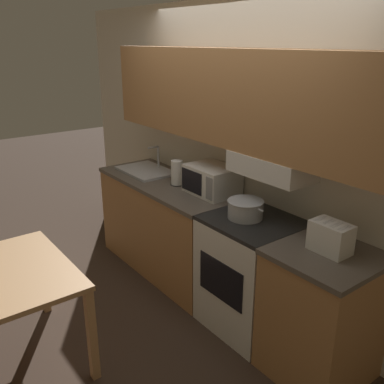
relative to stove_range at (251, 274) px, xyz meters
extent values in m
plane|color=#3D2D23|center=(-0.50, 0.32, -0.47)|extent=(16.00, 16.00, 0.00)
cube|color=silver|center=(-0.50, 0.34, 0.81)|extent=(5.36, 0.05, 2.55)
cube|color=#B27A47|center=(-0.50, 0.16, 1.32)|extent=(2.96, 0.32, 0.75)
cube|color=white|center=(0.00, 0.16, 0.87)|extent=(0.65, 0.34, 0.16)
cube|color=#B27A47|center=(-1.17, 0.00, -0.02)|extent=(1.62, 0.64, 0.90)
cube|color=brown|center=(-1.17, 0.00, 0.45)|extent=(1.64, 0.66, 0.04)
cube|color=#B27A47|center=(0.67, 0.00, -0.02)|extent=(0.63, 0.64, 0.90)
cube|color=brown|center=(0.67, 0.00, 0.45)|extent=(0.65, 0.66, 0.04)
cube|color=white|center=(0.00, 0.00, -0.02)|extent=(0.68, 0.64, 0.90)
cube|color=black|center=(0.00, 0.00, 0.45)|extent=(0.68, 0.64, 0.03)
cube|color=black|center=(0.00, -0.32, 0.05)|extent=(0.48, 0.01, 0.32)
cylinder|color=black|center=(-0.15, -0.13, 0.46)|extent=(0.10, 0.10, 0.01)
cylinder|color=black|center=(0.15, -0.13, 0.46)|extent=(0.10, 0.10, 0.01)
cylinder|color=black|center=(-0.15, 0.13, 0.46)|extent=(0.10, 0.10, 0.01)
cylinder|color=black|center=(0.15, 0.13, 0.46)|extent=(0.10, 0.10, 0.01)
cylinder|color=#B7BABF|center=(-0.07, -0.02, 0.54)|extent=(0.27, 0.27, 0.14)
torus|color=#B7BABF|center=(-0.07, -0.02, 0.60)|extent=(0.28, 0.28, 0.01)
cylinder|color=#B7BABF|center=(-0.22, -0.02, 0.58)|extent=(0.05, 0.01, 0.01)
cylinder|color=#B7BABF|center=(0.08, -0.02, 0.58)|extent=(0.05, 0.01, 0.01)
cube|color=white|center=(-0.65, 0.13, 0.59)|extent=(0.45, 0.34, 0.25)
cube|color=black|center=(-0.72, -0.04, 0.59)|extent=(0.28, 0.01, 0.19)
cube|color=gray|center=(-0.48, -0.04, 0.59)|extent=(0.08, 0.01, 0.19)
cube|color=white|center=(0.66, 0.02, 0.57)|extent=(0.25, 0.17, 0.20)
cube|color=black|center=(0.53, 0.02, 0.60)|extent=(0.01, 0.02, 0.02)
cube|color=black|center=(0.57, 0.02, 0.66)|extent=(0.04, 0.12, 0.01)
cube|color=black|center=(0.63, 0.02, 0.66)|extent=(0.04, 0.12, 0.01)
cube|color=black|center=(0.69, 0.02, 0.66)|extent=(0.04, 0.12, 0.01)
cube|color=black|center=(0.75, 0.02, 0.66)|extent=(0.04, 0.12, 0.01)
cube|color=#B7BABF|center=(-1.56, 0.00, 0.48)|extent=(0.60, 0.41, 0.02)
cube|color=#4C4F54|center=(-1.56, -0.02, 0.48)|extent=(0.51, 0.31, 0.01)
cylinder|color=#B7BABF|center=(-1.56, 0.16, 0.60)|extent=(0.02, 0.02, 0.22)
cylinder|color=#B7BABF|center=(-1.56, 0.10, 0.71)|extent=(0.02, 0.12, 0.02)
cylinder|color=black|center=(-1.03, 0.02, 0.47)|extent=(0.12, 0.12, 0.01)
cylinder|color=white|center=(-1.03, 0.02, 0.59)|extent=(0.11, 0.11, 0.23)
cube|color=tan|center=(-0.69, -1.61, 0.25)|extent=(1.05, 0.76, 0.04)
cube|color=tan|center=(-1.18, -1.27, -0.12)|extent=(0.06, 0.06, 0.70)
cube|color=tan|center=(-0.21, -1.27, -0.12)|extent=(0.06, 0.06, 0.70)
camera|label=1|loc=(2.09, -2.17, 1.75)|focal=40.00mm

